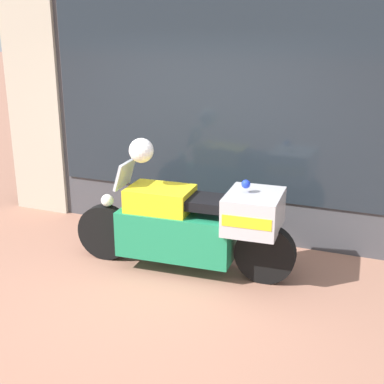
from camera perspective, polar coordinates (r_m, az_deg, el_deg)
ground_plane at (r=5.38m, az=-5.65°, el=-11.25°), size 60.00×60.00×0.00m
shop_building at (r=6.68m, az=-1.18°, el=13.50°), size 5.73×0.55×4.16m
window_display at (r=6.80m, az=4.58°, el=-0.40°), size 4.46×0.30×1.99m
paramedic_motorcycle at (r=5.67m, az=0.17°, el=-3.41°), size 2.47×0.70×1.17m
white_helmet at (r=5.64m, az=-5.43°, el=4.43°), size 0.26×0.26×0.26m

